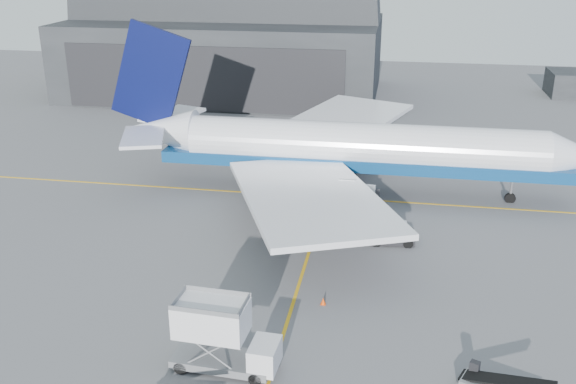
% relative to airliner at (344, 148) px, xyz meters
% --- Properties ---
extents(ground, '(200.00, 200.00, 0.00)m').
position_rel_airliner_xyz_m(ground, '(-1.47, -21.75, -4.72)').
color(ground, '#565659').
rests_on(ground, ground).
extents(taxi_lines, '(80.00, 42.12, 0.02)m').
position_rel_airliner_xyz_m(taxi_lines, '(-1.47, -9.08, -4.71)').
color(taxi_lines, gold).
rests_on(taxi_lines, ground).
extents(hangar, '(50.00, 28.30, 28.00)m').
position_rel_airliner_xyz_m(hangar, '(-23.47, 43.20, 4.82)').
color(hangar, black).
rests_on(hangar, ground).
extents(airliner, '(48.12, 46.66, 16.89)m').
position_rel_airliner_xyz_m(airliner, '(0.00, 0.00, 0.00)').
color(airliner, white).
rests_on(airliner, ground).
extents(catering_truck, '(6.51, 2.79, 4.38)m').
position_rel_airliner_xyz_m(catering_truck, '(-4.45, -30.12, -2.51)').
color(catering_truck, slate).
rests_on(catering_truck, ground).
extents(pushback_tug, '(3.90, 2.45, 1.74)m').
position_rel_airliner_xyz_m(pushback_tug, '(5.28, -10.93, -4.07)').
color(pushback_tug, black).
rests_on(pushback_tug, ground).
extents(traffic_cone, '(0.36, 0.36, 0.52)m').
position_rel_airliner_xyz_m(traffic_cone, '(0.63, -21.90, -4.48)').
color(traffic_cone, '#DB3F06').
rests_on(traffic_cone, ground).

